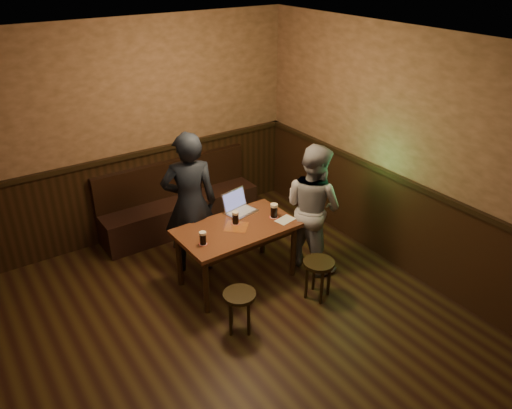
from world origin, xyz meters
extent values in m
cube|color=black|center=(0.00, 0.00, -0.01)|extent=(5.00, 6.00, 0.02)
cube|color=beige|center=(0.00, 0.00, 2.81)|extent=(5.00, 6.00, 0.02)
cube|color=#96674C|center=(0.00, 3.01, 1.40)|extent=(5.00, 0.02, 2.80)
cube|color=#96674C|center=(2.51, 0.00, 1.40)|extent=(0.02, 6.00, 2.80)
cube|color=black|center=(0.00, 2.98, 0.55)|extent=(4.98, 0.04, 1.10)
cube|color=black|center=(2.48, 0.00, 0.55)|extent=(0.04, 5.98, 1.10)
cube|color=black|center=(0.00, 2.95, 1.13)|extent=(4.98, 0.06, 0.06)
cube|color=black|center=(2.45, 0.00, 1.13)|extent=(0.06, 5.98, 0.06)
cube|color=black|center=(0.68, 2.71, 0.23)|extent=(2.20, 0.50, 0.45)
cube|color=black|center=(0.68, 2.91, 0.70)|extent=(2.20, 0.10, 0.50)
cube|color=#562C18|center=(0.68, 1.26, 0.69)|extent=(1.35, 0.79, 0.05)
cube|color=black|center=(0.68, 1.26, 0.62)|extent=(1.24, 0.68, 0.08)
cube|color=maroon|center=(0.68, 1.26, 0.72)|extent=(0.35, 0.35, 0.00)
cylinder|color=black|center=(0.09, 0.94, 0.33)|extent=(0.07, 0.07, 0.67)
cylinder|color=black|center=(0.08, 1.55, 0.33)|extent=(0.07, 0.07, 0.67)
cylinder|color=black|center=(1.28, 0.97, 0.33)|extent=(0.07, 0.07, 0.67)
cylinder|color=black|center=(1.26, 1.58, 0.33)|extent=(0.07, 0.07, 0.67)
cylinder|color=black|center=(0.24, 0.52, 0.43)|extent=(0.39, 0.39, 0.04)
cylinder|color=black|center=(0.37, 0.54, 0.22)|extent=(0.04, 0.04, 0.43)
cylinder|color=black|center=(0.21, 0.64, 0.22)|extent=(0.04, 0.04, 0.43)
cylinder|color=black|center=(0.11, 0.49, 0.22)|extent=(0.04, 0.04, 0.43)
cylinder|color=black|center=(0.27, 0.39, 0.22)|extent=(0.04, 0.04, 0.43)
cylinder|color=black|center=(1.25, 0.48, 0.45)|extent=(0.45, 0.45, 0.04)
cylinder|color=black|center=(1.37, 0.44, 0.22)|extent=(0.04, 0.04, 0.45)
cylinder|color=black|center=(1.29, 0.61, 0.22)|extent=(0.04, 0.04, 0.45)
cylinder|color=black|center=(1.12, 0.53, 0.22)|extent=(0.04, 0.04, 0.45)
cylinder|color=black|center=(1.20, 0.36, 0.22)|extent=(0.04, 0.04, 0.45)
cylinder|color=#B51A16|center=(0.19, 1.15, 0.72)|extent=(0.10, 0.10, 0.00)
cylinder|color=silver|center=(0.19, 1.15, 0.72)|extent=(0.08, 0.08, 0.00)
cylinder|color=black|center=(0.19, 1.15, 0.78)|extent=(0.07, 0.07, 0.12)
cylinder|color=beige|center=(0.19, 1.15, 0.85)|extent=(0.07, 0.07, 0.03)
cylinder|color=#B51A16|center=(0.71, 1.33, 0.72)|extent=(0.10, 0.10, 0.00)
cylinder|color=silver|center=(0.71, 1.33, 0.72)|extent=(0.08, 0.08, 0.00)
cylinder|color=black|center=(0.71, 1.33, 0.78)|extent=(0.07, 0.07, 0.12)
cylinder|color=beige|center=(0.71, 1.33, 0.86)|extent=(0.08, 0.08, 0.03)
cylinder|color=#B51A16|center=(1.16, 1.21, 0.72)|extent=(0.11, 0.11, 0.00)
cylinder|color=silver|center=(1.16, 1.21, 0.72)|extent=(0.09, 0.09, 0.00)
cylinder|color=black|center=(1.16, 1.21, 0.79)|extent=(0.08, 0.08, 0.13)
cylinder|color=beige|center=(1.16, 1.21, 0.87)|extent=(0.09, 0.09, 0.03)
cube|color=silver|center=(0.90, 1.51, 0.72)|extent=(0.39, 0.31, 0.02)
cube|color=#B2B2B7|center=(0.90, 1.51, 0.73)|extent=(0.35, 0.25, 0.00)
cube|color=silver|center=(0.88, 1.63, 0.85)|extent=(0.36, 0.14, 0.23)
cube|color=#5C63AC|center=(0.88, 1.62, 0.85)|extent=(0.32, 0.12, 0.19)
cube|color=silver|center=(1.23, 1.08, 0.72)|extent=(0.25, 0.19, 0.00)
imported|color=black|center=(0.38, 1.78, 0.87)|extent=(0.74, 0.61, 1.75)
imported|color=gray|center=(1.61, 1.05, 0.78)|extent=(0.70, 0.84, 1.57)
camera|label=1|loc=(-1.86, -2.86, 3.53)|focal=35.00mm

